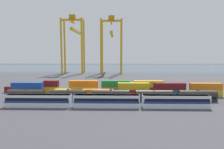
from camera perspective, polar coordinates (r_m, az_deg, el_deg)
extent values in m
plane|color=#424247|center=(118.97, -2.69, -1.92)|extent=(420.00, 420.00, 0.00)
cube|color=#384C60|center=(227.85, -0.75, 1.90)|extent=(400.00, 110.00, 0.01)
cube|color=silver|center=(65.88, -20.47, -7.08)|extent=(20.28, 3.10, 3.90)
cube|color=navy|center=(65.90, -20.47, -7.16)|extent=(19.87, 3.14, 0.64)
cube|color=black|center=(65.73, -20.49, -6.50)|extent=(19.46, 3.13, 0.90)
cube|color=slate|center=(65.51, -20.53, -5.57)|extent=(20.07, 2.85, 0.36)
cube|color=silver|center=(61.32, -1.60, -7.66)|extent=(20.28, 3.10, 3.90)
cube|color=navy|center=(61.34, -1.60, -7.75)|extent=(19.87, 3.14, 0.64)
cube|color=black|center=(61.16, -1.60, -7.04)|extent=(19.46, 3.13, 0.90)
cube|color=slate|center=(60.92, -1.60, -6.04)|extent=(20.07, 2.85, 0.36)
cube|color=silver|center=(63.85, 17.91, -7.40)|extent=(20.28, 3.10, 3.90)
cube|color=navy|center=(63.87, 17.91, -7.49)|extent=(19.87, 3.14, 0.64)
cube|color=black|center=(63.70, 17.93, -6.81)|extent=(19.46, 3.13, 0.90)
cube|color=slate|center=(63.47, 17.96, -5.85)|extent=(20.07, 2.85, 0.36)
cube|color=#232326|center=(76.63, -23.60, -6.46)|extent=(12.74, 2.50, 1.10)
cylinder|color=#2D2823|center=(76.26, -23.66, -5.05)|extent=(12.74, 2.74, 2.74)
cylinder|color=#2D2823|center=(75.99, -23.71, -3.91)|extent=(0.70, 0.70, 0.36)
cube|color=#232326|center=(71.65, -12.54, -6.94)|extent=(12.74, 2.50, 1.10)
cylinder|color=#2D2823|center=(71.24, -12.57, -5.44)|extent=(12.74, 2.74, 2.74)
cylinder|color=#2D2823|center=(70.95, -12.60, -4.21)|extent=(0.70, 0.70, 0.36)
cube|color=#232326|center=(69.62, -0.32, -7.18)|extent=(12.74, 2.50, 1.10)
cylinder|color=#2D2823|center=(69.20, -0.32, -5.63)|extent=(12.74, 2.74, 2.74)
cylinder|color=#2D2823|center=(68.90, -0.33, -4.37)|extent=(0.70, 0.70, 0.36)
cube|color=#232326|center=(70.80, 12.04, -7.09)|extent=(12.74, 2.50, 1.10)
cylinder|color=#2D2823|center=(70.39, 12.08, -5.57)|extent=(12.74, 2.74, 2.74)
cylinder|color=#2D2823|center=(70.10, 12.10, -4.33)|extent=(0.70, 0.70, 0.36)
cube|color=#232326|center=(75.05, 23.49, -6.71)|extent=(12.74, 2.50, 1.10)
cylinder|color=#2D2823|center=(74.66, 23.55, -5.28)|extent=(12.74, 2.74, 2.74)
cylinder|color=#2D2823|center=(74.39, 23.60, -4.11)|extent=(0.70, 0.70, 0.36)
cube|color=maroon|center=(85.03, -23.23, -4.73)|extent=(12.10, 2.44, 2.60)
cube|color=#1C4299|center=(84.60, -23.31, -3.00)|extent=(12.10, 2.44, 2.60)
cube|color=gold|center=(80.26, -14.11, -5.04)|extent=(6.04, 2.44, 2.60)
cube|color=orange|center=(77.73, -4.11, -5.23)|extent=(12.10, 2.44, 2.60)
cube|color=#AD211C|center=(77.66, 6.23, -5.26)|extent=(12.10, 2.44, 2.60)
cube|color=gold|center=(77.20, 6.25, -3.37)|extent=(12.10, 2.44, 2.60)
cube|color=#146066|center=(80.06, 16.26, -5.13)|extent=(12.10, 2.44, 2.60)
cube|color=maroon|center=(79.61, 16.32, -3.29)|extent=(12.10, 2.44, 2.60)
cube|color=gold|center=(84.71, 25.45, -4.87)|extent=(12.10, 2.44, 2.60)
cube|color=orange|center=(84.29, 25.53, -3.13)|extent=(12.10, 2.44, 2.60)
cube|color=maroon|center=(92.87, -25.16, -3.94)|extent=(12.10, 2.44, 2.60)
cube|color=gold|center=(87.64, -17.11, -4.20)|extent=(6.04, 2.44, 2.60)
cube|color=maroon|center=(87.23, -17.16, -2.51)|extent=(6.04, 2.44, 2.60)
cube|color=gold|center=(84.33, -8.23, -4.38)|extent=(12.10, 2.44, 2.60)
cube|color=orange|center=(83.90, -8.25, -2.64)|extent=(12.10, 2.44, 2.60)
cube|color=slate|center=(83.16, 1.14, -4.47)|extent=(12.10, 2.44, 2.60)
cube|color=#197538|center=(82.73, 1.14, -2.70)|extent=(12.10, 2.44, 2.60)
cube|color=#AD211C|center=(84.23, 10.52, -4.44)|extent=(12.10, 2.44, 2.60)
cube|color=gold|center=(83.80, 10.55, -2.69)|extent=(12.10, 2.44, 2.60)
cylinder|color=gold|center=(164.69, -14.46, 7.92)|extent=(1.50, 1.50, 44.80)
cylinder|color=gold|center=(161.01, -8.73, 8.09)|extent=(1.50, 1.50, 44.80)
cylinder|color=gold|center=(174.33, -13.56, 7.83)|extent=(1.50, 1.50, 44.80)
cylinder|color=gold|center=(170.86, -8.14, 7.97)|extent=(1.50, 1.50, 44.80)
cube|color=gold|center=(169.67, -11.40, 15.27)|extent=(18.12, 1.20, 1.60)
cube|color=gold|center=(169.42, -11.39, 14.73)|extent=(1.20, 11.60, 1.60)
cube|color=gold|center=(182.35, -10.35, 12.23)|extent=(2.00, 40.42, 2.00)
cube|color=#A77A10|center=(170.07, -11.41, 16.06)|extent=(4.80, 4.00, 3.20)
cylinder|color=gold|center=(158.21, -3.19, 8.03)|extent=(1.50, 1.50, 43.93)
cylinder|color=gold|center=(157.76, 2.75, 8.04)|extent=(1.50, 1.50, 43.93)
cylinder|color=gold|center=(169.83, -2.87, 7.89)|extent=(1.50, 1.50, 43.93)
cylinder|color=gold|center=(169.41, 2.66, 7.90)|extent=(1.50, 1.50, 43.93)
cube|color=gold|center=(165.67, -0.17, 15.31)|extent=(17.81, 1.20, 1.60)
cube|color=gold|center=(165.42, -0.17, 14.76)|extent=(1.20, 13.26, 1.60)
cube|color=gold|center=(178.38, -0.04, 11.58)|extent=(2.00, 40.12, 2.00)
cube|color=#A77A10|center=(166.07, -0.17, 16.12)|extent=(4.80, 4.00, 3.20)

